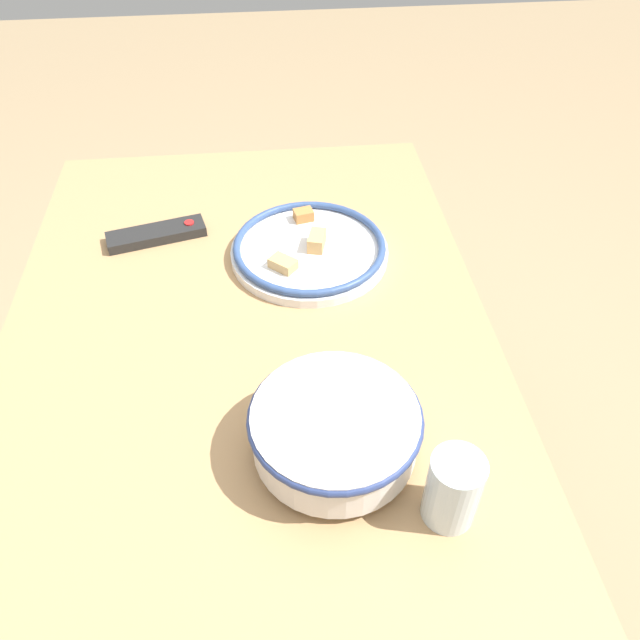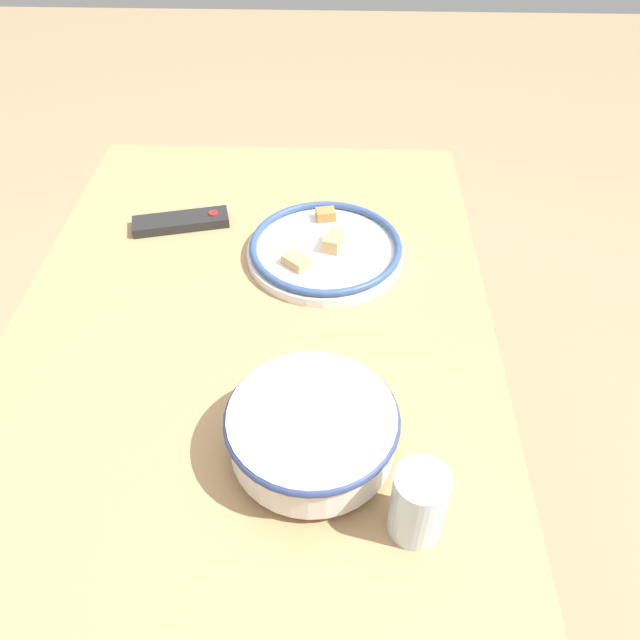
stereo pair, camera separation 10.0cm
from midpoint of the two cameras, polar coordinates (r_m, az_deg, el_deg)
ground_plane at (r=1.67m, az=-2.48°, el=-19.37°), size 8.00×8.00×0.00m
dining_table at (r=1.12m, az=-3.49°, el=-4.12°), size 1.22×0.82×0.75m
noodle_bowl at (r=0.85m, az=2.69°, el=-10.19°), size 0.23×0.23×0.08m
food_plate at (r=1.19m, az=2.93°, el=6.41°), size 0.30×0.30×0.05m
tv_remote at (r=1.29m, az=-10.41°, el=8.74°), size 0.10×0.20×0.02m
drinking_glass at (r=0.80m, az=12.67°, el=-16.28°), size 0.07×0.07×0.11m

